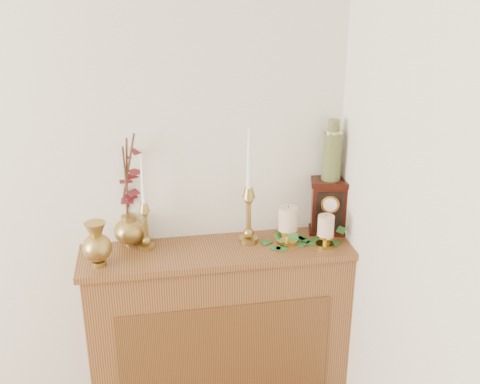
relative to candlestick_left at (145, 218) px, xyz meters
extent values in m
cube|color=brown|center=(0.32, -0.06, -0.63)|extent=(1.20, 0.30, 0.90)
cube|color=brown|center=(0.32, -0.21, -0.67)|extent=(0.96, 0.01, 0.63)
cube|color=brown|center=(0.32, -0.06, -0.16)|extent=(1.24, 0.34, 0.03)
cylinder|color=#A28541|center=(0.00, 0.00, -0.14)|extent=(0.07, 0.07, 0.02)
sphere|color=#A28541|center=(0.00, 0.00, -0.11)|extent=(0.04, 0.04, 0.04)
cylinder|color=#A28541|center=(0.00, 0.00, -0.04)|extent=(0.02, 0.02, 0.13)
sphere|color=#A28541|center=(0.00, 0.00, 0.03)|extent=(0.03, 0.03, 0.03)
cone|color=#A28541|center=(0.00, 0.00, 0.05)|extent=(0.05, 0.05, 0.04)
cone|color=white|center=(0.00, 0.00, 0.18)|extent=(0.02, 0.02, 0.23)
cylinder|color=#A28541|center=(0.46, -0.02, -0.13)|extent=(0.09, 0.09, 0.02)
sphere|color=#A28541|center=(0.46, -0.02, -0.10)|extent=(0.05, 0.05, 0.05)
cylinder|color=#A28541|center=(0.46, -0.02, -0.02)|extent=(0.02, 0.02, 0.16)
sphere|color=#A28541|center=(0.46, -0.02, 0.06)|extent=(0.04, 0.04, 0.04)
cone|color=#A28541|center=(0.46, -0.02, 0.10)|extent=(0.06, 0.06, 0.05)
cone|color=white|center=(0.46, -0.02, 0.26)|extent=(0.02, 0.02, 0.28)
cylinder|color=#A28541|center=(-0.20, -0.13, -0.13)|extent=(0.06, 0.06, 0.02)
sphere|color=#A28541|center=(-0.20, -0.13, -0.06)|extent=(0.12, 0.12, 0.12)
cone|color=#A28541|center=(-0.20, -0.13, 0.02)|extent=(0.09, 0.09, 0.06)
cylinder|color=#A28541|center=(-0.07, 0.05, -0.14)|extent=(0.06, 0.06, 0.01)
ellipsoid|color=#A28541|center=(-0.07, 0.05, -0.08)|extent=(0.14, 0.14, 0.12)
cylinder|color=#A28541|center=(-0.07, 0.05, -0.02)|extent=(0.07, 0.07, 0.03)
cylinder|color=#472819|center=(-0.07, 0.06, 0.16)|extent=(0.01, 0.09, 0.34)
cylinder|color=#472819|center=(-0.07, 0.06, 0.17)|extent=(0.03, 0.07, 0.38)
cylinder|color=#472819|center=(-0.06, 0.06, 0.19)|extent=(0.09, 0.10, 0.39)
cylinder|color=gold|center=(0.63, -0.06, -0.14)|extent=(0.10, 0.10, 0.02)
cylinder|color=gold|center=(0.63, -0.06, -0.11)|extent=(0.02, 0.02, 0.04)
cylinder|color=gold|center=(0.63, -0.06, -0.08)|extent=(0.09, 0.09, 0.01)
cylinder|color=#F7E9C1|center=(0.63, -0.06, -0.02)|extent=(0.09, 0.09, 0.11)
cylinder|color=#472819|center=(0.63, -0.06, 0.03)|extent=(0.00, 0.00, 0.01)
cylinder|color=gold|center=(0.79, -0.12, -0.14)|extent=(0.08, 0.08, 0.01)
cylinder|color=gold|center=(0.79, -0.12, -0.11)|extent=(0.02, 0.02, 0.04)
cylinder|color=gold|center=(0.79, -0.12, -0.09)|extent=(0.08, 0.08, 0.01)
cylinder|color=#F7E9C1|center=(0.79, -0.12, -0.04)|extent=(0.07, 0.07, 0.09)
cylinder|color=#472819|center=(0.79, -0.12, 0.01)|extent=(0.00, 0.00, 0.01)
cube|color=#245E24|center=(0.59, -0.03, -0.14)|extent=(0.04, 0.05, 0.00)
cube|color=#245E24|center=(0.87, -0.02, -0.14)|extent=(0.05, 0.05, 0.00)
cube|color=#245E24|center=(0.79, -0.04, -0.14)|extent=(0.05, 0.04, 0.00)
cube|color=#245E24|center=(0.84, -0.14, -0.14)|extent=(0.06, 0.06, 0.00)
cube|color=#245E24|center=(0.64, -0.13, -0.14)|extent=(0.05, 0.04, 0.00)
cube|color=#245E24|center=(0.62, -0.03, -0.14)|extent=(0.06, 0.06, 0.00)
cube|color=#245E24|center=(0.66, -0.07, -0.14)|extent=(0.06, 0.05, 0.00)
cube|color=#245E24|center=(0.83, -0.05, -0.14)|extent=(0.06, 0.05, 0.00)
cube|color=#245E24|center=(0.61, -0.06, -0.14)|extent=(0.06, 0.05, 0.00)
cube|color=#245E24|center=(0.73, -0.15, -0.14)|extent=(0.04, 0.05, 0.00)
cube|color=#245E24|center=(0.82, -0.13, -0.14)|extent=(0.05, 0.04, 0.00)
cube|color=#245E24|center=(0.73, -0.04, -0.14)|extent=(0.06, 0.06, 0.00)
cube|color=#245E24|center=(0.73, -0.12, -0.14)|extent=(0.06, 0.06, 0.00)
cube|color=#245E24|center=(0.61, -0.12, -0.14)|extent=(0.05, 0.05, 0.00)
cube|color=#245E24|center=(0.62, -0.07, -0.14)|extent=(0.06, 0.05, 0.00)
cube|color=#245E24|center=(0.59, -0.08, -0.10)|extent=(0.04, 0.05, 0.02)
cube|color=#245E24|center=(0.64, -0.13, -0.08)|extent=(0.05, 0.05, 0.02)
cube|color=#245E24|center=(0.88, -0.08, -0.09)|extent=(0.04, 0.05, 0.02)
cube|color=black|center=(0.86, 0.03, -0.14)|extent=(0.20, 0.16, 0.02)
cube|color=black|center=(0.86, 0.03, -0.02)|extent=(0.18, 0.14, 0.23)
cube|color=black|center=(0.86, 0.03, 0.11)|extent=(0.20, 0.16, 0.03)
cube|color=black|center=(0.84, -0.03, -0.02)|extent=(0.12, 0.04, 0.19)
cylinder|color=gold|center=(0.84, -0.03, 0.02)|extent=(0.08, 0.03, 0.08)
cylinder|color=silver|center=(0.84, -0.03, 0.02)|extent=(0.06, 0.02, 0.06)
sphere|color=gold|center=(0.84, -0.02, -0.08)|extent=(0.03, 0.03, 0.03)
cylinder|color=#1A3426|center=(0.86, 0.03, 0.23)|extent=(0.09, 0.09, 0.22)
cylinder|color=#1A3426|center=(0.86, 0.03, 0.37)|extent=(0.05, 0.05, 0.07)
cylinder|color=tan|center=(0.86, 0.03, 0.34)|extent=(0.06, 0.06, 0.02)
camera|label=1|loc=(0.02, -2.30, 1.00)|focal=42.00mm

